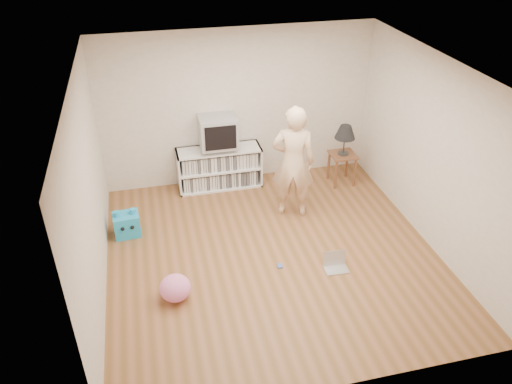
{
  "coord_description": "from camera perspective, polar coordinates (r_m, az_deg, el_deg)",
  "views": [
    {
      "loc": [
        -1.49,
        -5.29,
        4.39
      ],
      "look_at": [
        -0.14,
        0.4,
        0.8
      ],
      "focal_mm": 35.0,
      "sensor_mm": 36.0,
      "label": 1
    }
  ],
  "objects": [
    {
      "name": "playing_cards",
      "position": [
        6.83,
        2.74,
        -8.43
      ],
      "size": [
        0.08,
        0.1,
        0.02
      ],
      "primitive_type": "cube",
      "rotation": [
        0.0,
        0.0,
        -0.12
      ],
      "color": "#4962C3",
      "rests_on": "ground"
    },
    {
      "name": "laptop",
      "position": [
        6.86,
        9.06,
        -8.1
      ],
      "size": [
        0.32,
        0.27,
        0.22
      ],
      "rotation": [
        0.0,
        0.0,
        -0.05
      ],
      "color": "silver",
      "rests_on": "ground"
    },
    {
      "name": "ground",
      "position": [
        7.04,
        1.86,
        -7.1
      ],
      "size": [
        4.5,
        4.5,
        0.0
      ],
      "primitive_type": "plane",
      "color": "brown",
      "rests_on": "ground"
    },
    {
      "name": "table_lamp",
      "position": [
        8.37,
        10.16,
        6.69
      ],
      "size": [
        0.34,
        0.34,
        0.52
      ],
      "color": "#333333",
      "rests_on": "side_table"
    },
    {
      "name": "side_table",
      "position": [
        8.6,
        9.84,
        3.51
      ],
      "size": [
        0.42,
        0.42,
        0.55
      ],
      "color": "brown",
      "rests_on": "ground"
    },
    {
      "name": "ceiling",
      "position": [
        5.78,
        2.3,
        13.47
      ],
      "size": [
        4.5,
        4.5,
        0.01
      ],
      "primitive_type": "cube",
      "color": "white",
      "rests_on": "walls"
    },
    {
      "name": "person",
      "position": [
        7.44,
        4.26,
        3.38
      ],
      "size": [
        0.75,
        0.6,
        1.79
      ],
      "primitive_type": "imported",
      "rotation": [
        0.0,
        0.0,
        2.84
      ],
      "color": "beige",
      "rests_on": "ground"
    },
    {
      "name": "plush_blue",
      "position": [
        7.53,
        -14.55,
        -3.59
      ],
      "size": [
        0.39,
        0.34,
        0.43
      ],
      "rotation": [
        0.0,
        0.0,
        0.07
      ],
      "color": "#1A99D5",
      "rests_on": "ground"
    },
    {
      "name": "plush_pink",
      "position": [
        6.34,
        -9.22,
        -10.78
      ],
      "size": [
        0.48,
        0.48,
        0.33
      ],
      "primitive_type": "ellipsoid",
      "rotation": [
        0.0,
        0.0,
        0.29
      ],
      "color": "pink",
      "rests_on": "ground"
    },
    {
      "name": "dvd_deck",
      "position": [
        8.25,
        -4.3,
        5.14
      ],
      "size": [
        0.45,
        0.35,
        0.07
      ],
      "primitive_type": "cube",
      "color": "gray",
      "rests_on": "media_unit"
    },
    {
      "name": "walls",
      "position": [
        6.31,
        2.06,
        2.17
      ],
      "size": [
        4.52,
        4.52,
        2.6
      ],
      "color": "beige",
      "rests_on": "ground"
    },
    {
      "name": "media_unit",
      "position": [
        8.44,
        -4.22,
        2.84
      ],
      "size": [
        1.4,
        0.45,
        0.7
      ],
      "color": "white",
      "rests_on": "ground"
    },
    {
      "name": "crt_tv",
      "position": [
        8.12,
        -4.38,
        6.93
      ],
      "size": [
        0.6,
        0.53,
        0.5
      ],
      "color": "#9B9BA0",
      "rests_on": "dvd_deck"
    }
  ]
}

